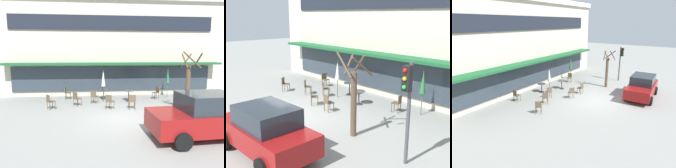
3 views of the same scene
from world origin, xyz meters
TOP-DOWN VIEW (x-y plane):
  - ground_plane at (0.00, 0.00)m, footprint 80.00×80.00m
  - building_facade at (0.00, 9.97)m, footprint 19.47×9.10m
  - cafe_table_near_wall at (-0.87, 4.66)m, footprint 0.70×0.70m
  - cafe_table_streetside at (0.82, 3.77)m, footprint 0.70×0.70m
  - patio_umbrella_green_folded at (4.00, 4.87)m, footprint 0.28×0.28m
  - patio_umbrella_cream_folded at (-0.94, 3.76)m, footprint 0.28×0.28m
  - cafe_chair_0 at (-3.54, 4.86)m, footprint 0.43×0.43m
  - cafe_chair_1 at (-1.58, 3.32)m, footprint 0.54×0.54m
  - cafe_chair_2 at (0.66, 1.73)m, footprint 0.43×0.43m
  - cafe_chair_3 at (-4.19, 2.11)m, footprint 0.56×0.56m
  - cafe_chair_4 at (2.99, 4.34)m, footprint 0.49×0.49m
  - cafe_chair_5 at (-0.68, 1.80)m, footprint 0.56×0.56m
  - cafe_chair_6 at (-2.69, 2.78)m, footprint 0.57×0.57m
  - parked_sedan at (2.65, -2.61)m, footprint 4.29×2.20m
  - street_tree at (3.57, 0.71)m, footprint 1.12×1.03m
  - traffic_light_pole at (6.26, 0.41)m, footprint 0.26×0.44m

SIDE VIEW (x-z plane):
  - ground_plane at x=0.00m, z-range 0.00..0.00m
  - cafe_table_near_wall at x=-0.87m, z-range 0.14..0.90m
  - cafe_table_streetside at x=0.82m, z-range 0.14..0.90m
  - cafe_chair_0 at x=-3.54m, z-range 0.08..0.97m
  - cafe_chair_1 at x=-1.58m, z-range 0.08..0.97m
  - cafe_chair_2 at x=0.66m, z-range 0.08..0.97m
  - cafe_chair_3 at x=-4.19m, z-range 0.08..0.97m
  - cafe_chair_4 at x=2.99m, z-range 0.08..0.97m
  - cafe_chair_5 at x=-0.68m, z-range 0.08..0.97m
  - cafe_chair_6 at x=-2.69m, z-range 0.08..0.97m
  - parked_sedan at x=2.65m, z-range 0.00..1.76m
  - street_tree at x=3.57m, z-range -0.14..3.26m
  - patio_umbrella_green_folded at x=4.00m, z-range 0.53..2.73m
  - patio_umbrella_cream_folded at x=-0.94m, z-range 0.53..2.73m
  - traffic_light_pole at x=6.26m, z-range 0.60..4.00m
  - building_facade at x=0.00m, z-range 0.00..7.80m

